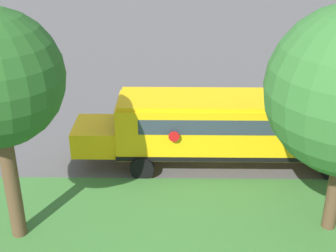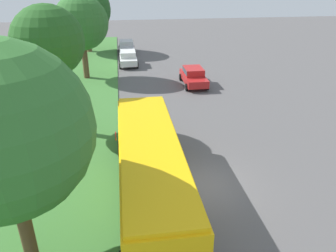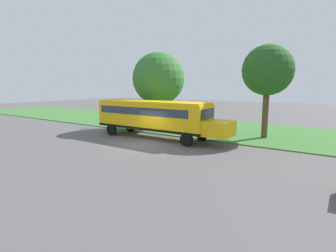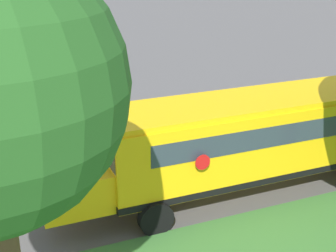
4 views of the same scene
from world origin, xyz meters
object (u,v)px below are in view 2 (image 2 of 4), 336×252
school_bus (150,164)px  car_white_middle (128,57)px  car_silver_furthest (126,46)px  oak_tree_beside_bus (0,129)px  oak_tree_far_end (82,22)px  oak_tree_roadside_mid (47,42)px  car_red_nearest (193,75)px  oak_tree_across_road (85,10)px

school_bus → car_white_middle: size_ratio=2.82×
school_bus → car_silver_furthest: size_ratio=2.82×
car_silver_furthest → oak_tree_beside_bus: oak_tree_beside_bus is taller
school_bus → oak_tree_far_end: 20.07m
car_white_middle → oak_tree_roadside_mid: bearing=-107.3°
car_red_nearest → car_white_middle: (-5.60, 7.83, 0.00)m
car_red_nearest → oak_tree_across_road: 18.70m
car_silver_furthest → car_red_nearest: bearing=-67.8°
school_bus → car_silver_furthest: (-0.16, 29.70, -1.05)m
school_bus → car_white_middle: school_bus is taller
car_white_middle → car_silver_furthest: 5.86m
car_red_nearest → oak_tree_beside_bus: 21.73m
car_white_middle → oak_tree_across_road: bearing=123.5°
car_silver_furthest → oak_tree_across_road: oak_tree_across_road is taller
car_red_nearest → car_white_middle: same height
car_silver_furthest → oak_tree_beside_bus: (-4.36, -32.51, 4.37)m
oak_tree_across_road → school_bus: bearing=-81.0°
oak_tree_beside_bus → oak_tree_across_road: (-0.38, 33.80, -0.12)m
school_bus → car_white_middle: bearing=90.4°
car_white_middle → car_silver_furthest: bearing=90.0°
oak_tree_beside_bus → oak_tree_roadside_mid: oak_tree_beside_bus is taller
school_bus → oak_tree_beside_bus: oak_tree_beside_bus is taller
oak_tree_far_end → oak_tree_across_road: bearing=93.6°
car_red_nearest → car_white_middle: size_ratio=1.00×
school_bus → oak_tree_roadside_mid: oak_tree_roadside_mid is taller
oak_tree_far_end → oak_tree_roadside_mid: bearing=-94.7°
car_white_middle → oak_tree_beside_bus: (-4.36, -26.64, 4.37)m
school_bus → car_red_nearest: size_ratio=2.82×
car_white_middle → oak_tree_far_end: size_ratio=0.58×
oak_tree_far_end → oak_tree_beside_bus: bearing=-90.9°
oak_tree_beside_bus → oak_tree_roadside_mid: bearing=93.1°
oak_tree_beside_bus → car_white_middle: bearing=80.7°
car_red_nearest → oak_tree_beside_bus: size_ratio=0.56×
car_silver_furthest → oak_tree_roadside_mid: oak_tree_roadside_mid is taller
school_bus → car_silver_furthest: bearing=90.3°
oak_tree_far_end → car_white_middle: bearing=48.3°
oak_tree_beside_bus → oak_tree_far_end: 22.15m
car_white_middle → oak_tree_roadside_mid: size_ratio=0.56×
oak_tree_roadside_mid → oak_tree_beside_bus: bearing=-86.9°
oak_tree_far_end → oak_tree_across_road: size_ratio=0.93×
car_silver_furthest → oak_tree_beside_bus: bearing=-97.6°
oak_tree_roadside_mid → oak_tree_across_road: 23.05m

